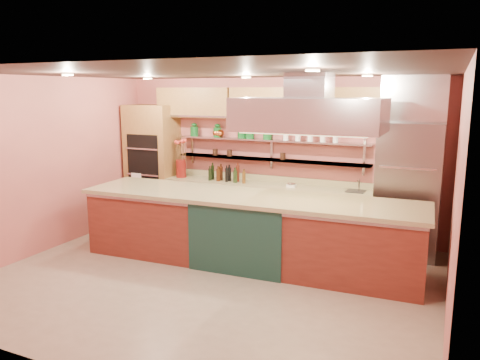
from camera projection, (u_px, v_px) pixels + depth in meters
The scene contains 21 objects.
floor at pixel (211, 279), 6.53m from camera, with size 6.00×5.00×0.02m, color gray.
ceiling at pixel (209, 73), 6.00m from camera, with size 6.00×5.00×0.02m, color black.
wall_back at pixel (275, 156), 8.50m from camera, with size 6.00×0.04×2.80m, color #BF635A.
wall_front at pixel (73, 229), 4.03m from camera, with size 6.00×0.04×2.80m, color #BF635A.
wall_left at pixel (45, 165), 7.48m from camera, with size 0.04×5.00×2.80m, color #BF635A.
wall_right at pixel (455, 201), 5.04m from camera, with size 0.04×5.00×2.80m, color #BF635A.
oven_stack at pixel (153, 163), 9.25m from camera, with size 0.95×0.64×2.30m, color olive.
refrigerator at pixel (408, 190), 7.28m from camera, with size 0.95×0.72×2.10m, color gray.
back_counter at pixel (266, 209), 8.42m from camera, with size 3.84×0.64×0.93m, color tan.
wall_shelf_lower at pixel (270, 160), 8.41m from camera, with size 3.60×0.26×0.03m, color #AFB1B7.
wall_shelf_upper at pixel (270, 140), 8.34m from camera, with size 3.60×0.26×0.03m, color #AFB1B7.
upper_cabinets at pixel (272, 103), 8.15m from camera, with size 4.60×0.36×0.55m, color olive.
range_hood at pixel (309, 115), 6.32m from camera, with size 2.00×1.00×0.45m, color #AFB1B7.
ceiling_downlights at pixel (216, 75), 6.18m from camera, with size 4.00×2.80×0.02m, color #FFE5A5.
island at pixel (248, 229), 7.01m from camera, with size 5.02×1.09×1.05m, color maroon.
flower_vase at pixel (181, 168), 8.96m from camera, with size 0.19×0.19×0.34m, color maroon.
oil_bottle_cluster at pixel (228, 174), 8.56m from camera, with size 0.81×0.23×0.26m, color black.
kitchen_scale at pixel (291, 185), 8.08m from camera, with size 0.15×0.11×0.08m, color white.
bar_faucet at pixel (359, 186), 7.70m from camera, with size 0.03×0.03×0.20m, color silver.
copper_kettle at pixel (219, 133), 8.74m from camera, with size 0.18×0.18×0.15m, color #B15828.
green_canister at pixel (250, 133), 8.48m from camera, with size 0.15×0.15×0.18m, color #104E1B.
Camera 1 is at (2.92, -5.43, 2.58)m, focal length 35.00 mm.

